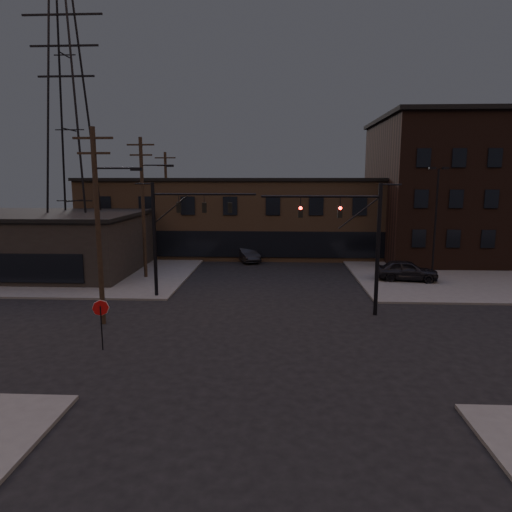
# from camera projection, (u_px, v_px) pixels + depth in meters

# --- Properties ---
(ground) EXTENTS (140.00, 140.00, 0.00)m
(ground) POSITION_uv_depth(u_px,v_px,m) (267.00, 338.00, 23.84)
(ground) COLOR black
(ground) RESTS_ON ground
(sidewalk_ne) EXTENTS (30.00, 30.00, 0.15)m
(sidewalk_ne) POSITION_uv_depth(u_px,v_px,m) (498.00, 263.00, 44.44)
(sidewalk_ne) COLOR #474744
(sidewalk_ne) RESTS_ON ground
(sidewalk_nw) EXTENTS (30.00, 30.00, 0.15)m
(sidewalk_nw) POSITION_uv_depth(u_px,v_px,m) (57.00, 260.00, 46.54)
(sidewalk_nw) COLOR #474744
(sidewalk_nw) RESTS_ON ground
(building_row) EXTENTS (40.00, 12.00, 8.00)m
(building_row) POSITION_uv_depth(u_px,v_px,m) (274.00, 217.00, 50.74)
(building_row) COLOR brown
(building_row) RESTS_ON ground
(building_right) EXTENTS (22.00, 16.00, 14.00)m
(building_right) POSITION_uv_depth(u_px,v_px,m) (486.00, 191.00, 47.22)
(building_right) COLOR black
(building_right) RESTS_ON ground
(building_left) EXTENTS (16.00, 12.00, 5.00)m
(building_left) POSITION_uv_depth(u_px,v_px,m) (45.00, 245.00, 40.13)
(building_left) COLOR black
(building_left) RESTS_ON ground
(traffic_signal_near) EXTENTS (7.12, 0.24, 8.00)m
(traffic_signal_near) POSITION_uv_depth(u_px,v_px,m) (359.00, 235.00, 27.19)
(traffic_signal_near) COLOR black
(traffic_signal_near) RESTS_ON ground
(traffic_signal_far) EXTENTS (7.12, 0.24, 8.00)m
(traffic_signal_far) POSITION_uv_depth(u_px,v_px,m) (173.00, 226.00, 31.20)
(traffic_signal_far) COLOR black
(traffic_signal_far) RESTS_ON ground
(stop_sign) EXTENTS (0.72, 0.33, 2.48)m
(stop_sign) POSITION_uv_depth(u_px,v_px,m) (101.00, 313.00, 21.96)
(stop_sign) COLOR black
(stop_sign) RESTS_ON ground
(utility_pole_near) EXTENTS (3.70, 0.28, 11.00)m
(utility_pole_near) POSITION_uv_depth(u_px,v_px,m) (99.00, 222.00, 25.27)
(utility_pole_near) COLOR black
(utility_pole_near) RESTS_ON ground
(utility_pole_mid) EXTENTS (3.70, 0.28, 11.50)m
(utility_pole_mid) POSITION_uv_depth(u_px,v_px,m) (144.00, 205.00, 37.09)
(utility_pole_mid) COLOR black
(utility_pole_mid) RESTS_ON ground
(utility_pole_far) EXTENTS (2.20, 0.28, 11.00)m
(utility_pole_far) POSITION_uv_depth(u_px,v_px,m) (167.00, 202.00, 49.02)
(utility_pole_far) COLOR black
(utility_pole_far) RESTS_ON ground
(transmission_tower) EXTENTS (7.00, 7.00, 25.00)m
(transmission_tower) POSITION_uv_depth(u_px,v_px,m) (70.00, 130.00, 40.32)
(transmission_tower) COLOR black
(transmission_tower) RESTS_ON ground
(lot_light_a) EXTENTS (1.50, 0.28, 9.14)m
(lot_light_a) POSITION_uv_depth(u_px,v_px,m) (436.00, 213.00, 36.08)
(lot_light_a) COLOR black
(lot_light_a) RESTS_ON ground
(lot_light_b) EXTENTS (1.50, 0.28, 9.14)m
(lot_light_b) POSITION_uv_depth(u_px,v_px,m) (485.00, 209.00, 40.72)
(lot_light_b) COLOR black
(lot_light_b) RESTS_ON ground
(parked_car_lot_a) EXTENTS (5.08, 2.65, 1.65)m
(parked_car_lot_a) POSITION_uv_depth(u_px,v_px,m) (407.00, 270.00, 36.60)
(parked_car_lot_a) COLOR black
(parked_car_lot_a) RESTS_ON sidewalk_ne
(parked_car_lot_b) EXTENTS (4.79, 2.33, 1.34)m
(parked_car_lot_b) POSITION_uv_depth(u_px,v_px,m) (403.00, 254.00, 45.67)
(parked_car_lot_b) COLOR #AEAEB1
(parked_car_lot_b) RESTS_ON sidewalk_ne
(car_crossing) EXTENTS (3.25, 4.77, 1.49)m
(car_crossing) POSITION_uv_depth(u_px,v_px,m) (246.00, 254.00, 45.80)
(car_crossing) COLOR black
(car_crossing) RESTS_ON ground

